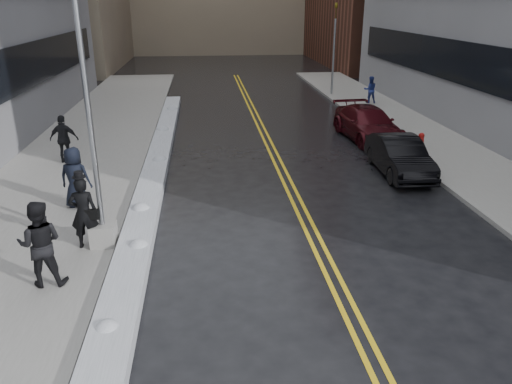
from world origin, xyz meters
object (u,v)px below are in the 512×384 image
object	(u,v)px
traffic_signal	(334,46)
pedestrian_b	(40,244)
pedestrian_c	(75,178)
car_maroon	(368,124)
pedestrian_east	(370,90)
pedestrian_d	(64,139)
pedestrian_fedora	(84,213)
fire_hydrant	(421,140)
lamppost	(94,160)
car_black	(399,156)

from	to	relation	value
traffic_signal	pedestrian_b	distance (m)	27.20
pedestrian_c	car_maroon	world-z (taller)	pedestrian_c
pedestrian_b	pedestrian_east	xyz separation A→B (m)	(14.39, 20.42, -0.19)
traffic_signal	pedestrian_east	bearing A→B (deg)	-65.38
pedestrian_c	pedestrian_d	xyz separation A→B (m)	(-1.52, 4.88, -0.02)
pedestrian_east	pedestrian_fedora	bearing A→B (deg)	57.29
traffic_signal	pedestrian_c	size ratio (longest dim) A/B	3.06
fire_hydrant	pedestrian_d	world-z (taller)	pedestrian_d
pedestrian_b	car_maroon	world-z (taller)	pedestrian_b
fire_hydrant	traffic_signal	size ratio (longest dim) A/B	0.12
pedestrian_b	pedestrian_c	size ratio (longest dim) A/B	1.05
pedestrian_fedora	pedestrian_c	size ratio (longest dim) A/B	1.00
traffic_signal	pedestrian_b	size ratio (longest dim) A/B	2.92
traffic_signal	lamppost	bearing A→B (deg)	-118.21
pedestrian_b	car_maroon	distance (m)	16.89
pedestrian_b	pedestrian_fedora	bearing A→B (deg)	-110.00
car_black	pedestrian_fedora	bearing A→B (deg)	-151.76
fire_hydrant	pedestrian_b	world-z (taller)	pedestrian_b
pedestrian_c	car_black	world-z (taller)	pedestrian_c
lamppost	pedestrian_fedora	size ratio (longest dim) A/B	3.89
lamppost	pedestrian_east	size ratio (longest dim) A/B	4.56
pedestrian_d	traffic_signal	bearing A→B (deg)	-131.73
pedestrian_b	pedestrian_d	distance (m)	9.72
lamppost	pedestrian_fedora	distance (m)	1.47
pedestrian_fedora	pedestrian_b	distance (m)	1.90
pedestrian_c	pedestrian_east	world-z (taller)	pedestrian_c
pedestrian_c	pedestrian_d	size ratio (longest dim) A/B	1.02
car_black	pedestrian_east	bearing A→B (deg)	78.25
pedestrian_fedora	lamppost	bearing A→B (deg)	-169.55
traffic_signal	car_maroon	bearing A→B (deg)	-95.79
pedestrian_c	pedestrian_d	world-z (taller)	pedestrian_c
car_black	pedestrian_d	bearing A→B (deg)	171.16
pedestrian_east	car_black	xyz separation A→B (m)	(-3.17, -13.28, -0.27)
traffic_signal	car_maroon	world-z (taller)	traffic_signal
lamppost	car_maroon	world-z (taller)	lamppost
traffic_signal	pedestrian_b	xyz separation A→B (m)	(-12.79, -23.90, -2.22)
car_black	lamppost	bearing A→B (deg)	-151.23
lamppost	pedestrian_b	bearing A→B (deg)	-117.53
pedestrian_c	car_maroon	xyz separation A→B (m)	(11.90, 7.59, -0.37)
pedestrian_east	car_maroon	distance (m)	8.62
fire_hydrant	pedestrian_east	world-z (taller)	pedestrian_east
pedestrian_fedora	pedestrian_d	distance (m)	8.10
pedestrian_b	pedestrian_c	bearing A→B (deg)	-88.93
fire_hydrant	pedestrian_c	world-z (taller)	pedestrian_c
traffic_signal	car_black	size ratio (longest dim) A/B	1.37
traffic_signal	pedestrian_east	xyz separation A→B (m)	(1.60, -3.48, -2.42)
lamppost	pedestrian_b	xyz separation A→B (m)	(-0.99, -1.90, -1.36)
pedestrian_b	pedestrian_d	world-z (taller)	pedestrian_b
pedestrian_d	pedestrian_east	world-z (taller)	pedestrian_d
pedestrian_east	fire_hydrant	bearing A→B (deg)	87.93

